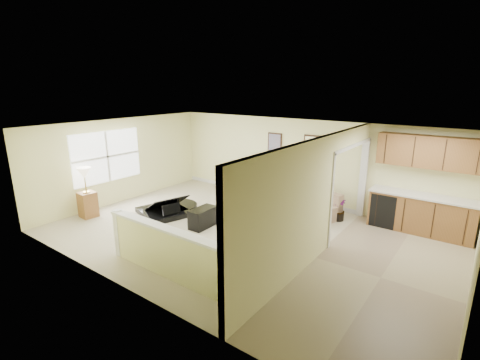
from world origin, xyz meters
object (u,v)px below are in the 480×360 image
Objects in this scene: piano at (165,195)px; accent_table at (267,186)px; loveseat at (309,202)px; lamp_stand at (87,196)px; piano_bench at (203,218)px; palm_plant at (237,178)px; small_plant at (338,211)px.

piano is 3.13m from accent_table.
lamp_stand reaches higher than loveseat.
piano_bench is 2.96m from loveseat.
accent_table is 0.48× the size of lamp_stand.
piano is at bearing -103.62° from palm_plant.
accent_table is at bearing 10.68° from palm_plant.
palm_plant reaches higher than piano_bench.
accent_table is at bearing -178.13° from loveseat.
piano is at bearing 44.80° from lamp_stand.
lamp_stand is at bearing -117.65° from palm_plant.
accent_table is 5.15m from lamp_stand.
accent_table is at bearing 75.07° from piano.
palm_plant is (-2.66, 0.24, 0.23)m from loveseat.
loveseat is 2.68m from palm_plant.
small_plant is (0.80, 0.07, -0.09)m from loveseat.
piano reaches higher than small_plant.
accent_table is (1.63, 2.67, -0.10)m from piano.
loveseat is at bearing 53.61° from piano_bench.
loveseat is (3.26, 2.24, -0.17)m from piano.
small_plant is at bearing -8.48° from accent_table.
accent_table is (-1.63, 0.43, 0.07)m from loveseat.
piano_bench is 2.79m from palm_plant.
lamp_stand is (-2.06, -3.92, 0.00)m from palm_plant.
piano is at bearing -128.79° from loveseat.
loveseat is at bearing -5.11° from palm_plant.
piano is 2.05m from lamp_stand.
small_plant is at bearing -2.76° from palm_plant.
palm_plant is (0.60, 2.48, 0.06)m from piano.
piano_bench is at bearing 23.74° from lamp_stand.
loveseat is 0.80m from small_plant.
small_plant is at bearing 43.87° from piano_bench.
palm_plant is at bearing -168.36° from loveseat.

